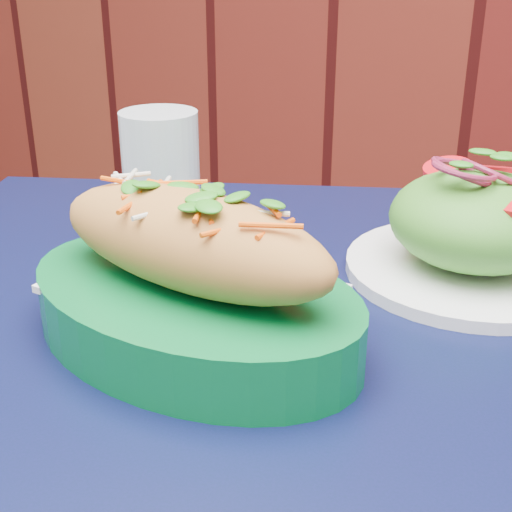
% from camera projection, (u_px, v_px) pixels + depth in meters
% --- Properties ---
extents(cafe_table, '(1.04, 1.04, 0.75)m').
position_uv_depth(cafe_table, '(281.00, 429.00, 0.61)').
color(cafe_table, black).
rests_on(cafe_table, ground).
extents(banh_mi_basket, '(0.31, 0.23, 0.13)m').
position_uv_depth(banh_mi_basket, '(192.00, 282.00, 0.55)').
color(banh_mi_basket, '#06642C').
rests_on(banh_mi_basket, cafe_table).
extents(salad_plate, '(0.24, 0.24, 0.12)m').
position_uv_depth(salad_plate, '(475.00, 229.00, 0.67)').
color(salad_plate, white).
rests_on(salad_plate, cafe_table).
extents(water_glass, '(0.08, 0.08, 0.13)m').
position_uv_depth(water_glass, '(161.00, 174.00, 0.76)').
color(water_glass, silver).
rests_on(water_glass, cafe_table).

